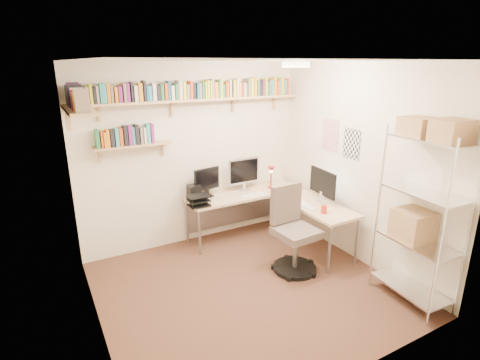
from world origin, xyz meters
name	(u,v)px	position (x,y,z in m)	size (l,w,h in m)	color
ground	(248,288)	(0.00, 0.00, 0.00)	(3.20, 3.20, 0.00)	#4B2D20
room_shell	(250,157)	(0.00, 0.00, 1.55)	(3.24, 3.04, 2.52)	beige
wall_shelves	(167,101)	(-0.41, 1.30, 2.02)	(3.12, 1.09, 0.79)	tan
corner_desk	(255,198)	(0.69, 0.99, 0.66)	(1.79, 1.75, 1.16)	#DAB68D
office_chair	(293,235)	(0.70, 0.11, 0.45)	(0.56, 0.57, 1.07)	black
wire_rack	(422,191)	(1.42, -1.02, 1.24)	(0.47, 0.84, 2.00)	silver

